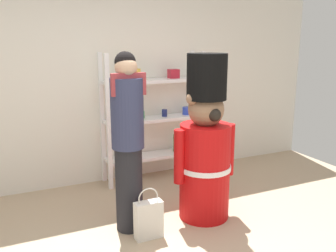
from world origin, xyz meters
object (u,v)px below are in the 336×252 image
merchandise_shelf (153,116)px  person_shopper (128,140)px  teddy_bear_guard (205,148)px  shopping_bag (149,219)px

merchandise_shelf → person_shopper: size_ratio=0.97×
merchandise_shelf → teddy_bear_guard: teddy_bear_guard is taller
person_shopper → shopping_bag: (0.10, -0.25, -0.71)m
teddy_bear_guard → shopping_bag: bearing=-166.4°
teddy_bear_guard → person_shopper: 0.81m
teddy_bear_guard → merchandise_shelf: bearing=91.6°
merchandise_shelf → person_shopper: (-0.75, -1.19, 0.06)m
merchandise_shelf → shopping_bag: 1.71m
teddy_bear_guard → shopping_bag: 0.90m
merchandise_shelf → person_shopper: 1.41m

